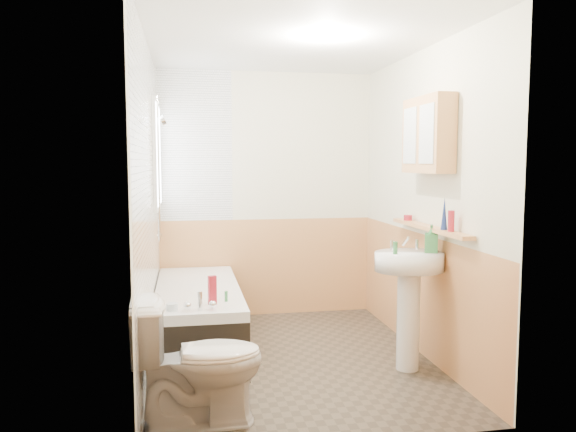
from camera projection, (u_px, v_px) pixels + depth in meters
The scene contains 26 objects.
floor at pixel (291, 359), 4.53m from camera, with size 2.80×2.80×0.00m, color #312A22.
ceiling at pixel (292, 42), 4.29m from camera, with size 2.80×2.80×0.00m, color white.
wall_back at pixel (266, 195), 5.79m from camera, with size 2.20×0.02×2.50m, color beige.
wall_front at pixel (340, 225), 3.03m from camera, with size 2.20×0.02×2.50m, color beige.
wall_left at pixel (146, 207), 4.21m from camera, with size 0.02×2.80×2.50m, color beige.
wall_right at pixel (424, 203), 4.61m from camera, with size 0.02×2.80×2.50m, color beige.
wainscot_right at pixel (419, 293), 4.68m from camera, with size 0.01×2.80×1.00m, color tan.
wainscot_front at pixel (338, 358), 3.12m from camera, with size 2.20×0.01×1.00m, color tan.
wainscot_back at pixel (267, 267), 5.84m from camera, with size 2.20×0.01×1.00m, color tan.
tile_cladding_left at pixel (149, 207), 4.22m from camera, with size 0.01×2.80×2.50m, color white.
tile_return_back at pixel (194, 146), 5.59m from camera, with size 0.75×0.01×1.50m, color white.
window at pixel (158, 155), 5.11m from camera, with size 0.03×0.79×0.99m.
bathtub at pixel (198, 315), 4.83m from camera, with size 0.70×1.80×0.66m.
shower_riser at pixel (159, 157), 4.86m from camera, with size 0.11×0.08×1.26m.
toilet at pixel (198, 362), 3.38m from camera, with size 0.44×0.79×0.77m, color white.
sink at pixel (409, 286), 4.26m from camera, with size 0.53×0.43×1.02m.
pine_shelf at pixel (429, 228), 4.36m from camera, with size 0.10×1.27×0.03m, color tan.
medicine_cabinet at pixel (428, 135), 4.29m from camera, with size 0.16×0.64×0.58m.
foam_can at pixel (451, 221), 3.99m from camera, with size 0.05×0.05×0.15m, color maroon.
green_bottle at pixel (444, 213), 4.09m from camera, with size 0.05×0.05×0.24m, color navy.
black_jar at pixel (408, 218), 4.77m from camera, with size 0.07×0.07×0.05m, color maroon.
soap_bottle at pixel (431, 246), 4.21m from camera, with size 0.10×0.21×0.10m, color #388447.
clear_bottle at pixel (395, 248), 4.14m from camera, with size 0.03×0.03×0.09m, color #388447.
blue_gel at pixel (212, 290), 4.18m from camera, with size 0.06×0.04×0.22m, color maroon.
cream_jar at pixel (172, 307), 4.03m from camera, with size 0.08×0.08×0.05m, color silver.
orange_bottle at pixel (226, 296), 4.29m from camera, with size 0.03×0.03×0.08m, color #388447.
Camera 1 is at (-0.82, -4.32, 1.59)m, focal length 35.00 mm.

